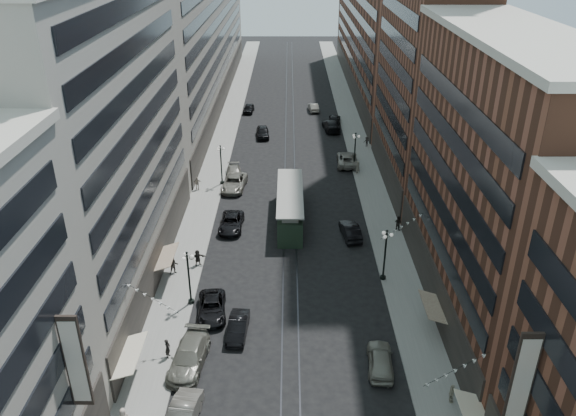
{
  "coord_description": "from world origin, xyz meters",
  "views": [
    {
      "loc": [
        -0.13,
        -14.56,
        31.43
      ],
      "look_at": [
        -0.23,
        37.95,
        5.0
      ],
      "focal_mm": 35.0,
      "sensor_mm": 36.0,
      "label": 1
    }
  ],
  "objects_px": {
    "pedestrian_5": "(198,258)",
    "car_7": "(231,223)",
    "pedestrian_7": "(398,223)",
    "lamppost_sw_far": "(189,276)",
    "car_extra_2": "(189,357)",
    "lamppost_se_far": "(385,253)",
    "pedestrian_9": "(367,142)",
    "car_5": "(238,327)",
    "car_12": "(334,119)",
    "pedestrian_2": "(174,265)",
    "lamppost_sw_mid": "(221,163)",
    "pedestrian_4": "(452,394)",
    "lamppost_se_mid": "(355,150)",
    "car_11": "(347,159)",
    "car_13": "(263,132)",
    "pedestrian_8": "(357,167)",
    "pedestrian_6": "(197,183)",
    "car_extra_0": "(234,183)",
    "car_2": "(212,308)",
    "car_10": "(350,231)",
    "car_14": "(313,107)",
    "streetcar": "(290,207)",
    "car_9": "(249,109)",
    "car_extra_1": "(331,125)",
    "car_8": "(234,173)",
    "car_4": "(380,360)",
    "pedestrian_extra_0": "(168,348)"
  },
  "relations": [
    {
      "from": "car_8",
      "to": "pedestrian_8",
      "type": "xyz_separation_m",
      "value": [
        17.3,
        1.08,
        0.37
      ]
    },
    {
      "from": "lamppost_sw_mid",
      "to": "pedestrian_4",
      "type": "relative_size",
      "value": 3.46
    },
    {
      "from": "lamppost_se_mid",
      "to": "pedestrian_6",
      "type": "relative_size",
      "value": 3.06
    },
    {
      "from": "car_12",
      "to": "lamppost_sw_mid",
      "type": "bearing_deg",
      "value": 64.04
    },
    {
      "from": "car_5",
      "to": "car_extra_0",
      "type": "bearing_deg",
      "value": 98.86
    },
    {
      "from": "lamppost_sw_far",
      "to": "pedestrian_2",
      "type": "distance_m",
      "value": 5.86
    },
    {
      "from": "lamppost_se_far",
      "to": "pedestrian_9",
      "type": "relative_size",
      "value": 3.42
    },
    {
      "from": "car_2",
      "to": "car_11",
      "type": "relative_size",
      "value": 0.85
    },
    {
      "from": "pedestrian_6",
      "to": "car_8",
      "type": "bearing_deg",
      "value": -152.53
    },
    {
      "from": "pedestrian_2",
      "to": "car_extra_0",
      "type": "distance_m",
      "value": 21.13
    },
    {
      "from": "car_12",
      "to": "streetcar",
      "type": "bearing_deg",
      "value": 84.68
    },
    {
      "from": "car_7",
      "to": "car_10",
      "type": "relative_size",
      "value": 1.14
    },
    {
      "from": "car_14",
      "to": "pedestrian_9",
      "type": "height_order",
      "value": "pedestrian_9"
    },
    {
      "from": "lamppost_sw_mid",
      "to": "pedestrian_4",
      "type": "bearing_deg",
      "value": -61.81
    },
    {
      "from": "lamppost_sw_far",
      "to": "lamppost_sw_mid",
      "type": "bearing_deg",
      "value": 90.0
    },
    {
      "from": "car_12",
      "to": "car_extra_1",
      "type": "distance_m",
      "value": 4.05
    },
    {
      "from": "pedestrian_6",
      "to": "pedestrian_8",
      "type": "distance_m",
      "value": 22.4
    },
    {
      "from": "car_5",
      "to": "car_12",
      "type": "relative_size",
      "value": 0.89
    },
    {
      "from": "pedestrian_2",
      "to": "car_9",
      "type": "relative_size",
      "value": 0.43
    },
    {
      "from": "lamppost_se_mid",
      "to": "car_11",
      "type": "xyz_separation_m",
      "value": [
        -0.8,
        2.13,
        -2.23
      ]
    },
    {
      "from": "car_5",
      "to": "streetcar",
      "type": "bearing_deg",
      "value": 81.14
    },
    {
      "from": "pedestrian_2",
      "to": "car_extra_2",
      "type": "xyz_separation_m",
      "value": [
        3.61,
        -13.09,
        -0.2
      ]
    },
    {
      "from": "car_7",
      "to": "car_extra_0",
      "type": "distance_m",
      "value": 11.08
    },
    {
      "from": "car_10",
      "to": "pedestrian_5",
      "type": "relative_size",
      "value": 2.86
    },
    {
      "from": "streetcar",
      "to": "car_10",
      "type": "distance_m",
      "value": 7.96
    },
    {
      "from": "car_2",
      "to": "car_10",
      "type": "distance_m",
      "value": 19.83
    },
    {
      "from": "car_12",
      "to": "pedestrian_8",
      "type": "xyz_separation_m",
      "value": [
        1.55,
        -23.18,
        0.36
      ]
    },
    {
      "from": "pedestrian_8",
      "to": "pedestrian_9",
      "type": "height_order",
      "value": "pedestrian_8"
    },
    {
      "from": "pedestrian_4",
      "to": "car_8",
      "type": "height_order",
      "value": "pedestrian_4"
    },
    {
      "from": "car_extra_2",
      "to": "lamppost_sw_mid",
      "type": "bearing_deg",
      "value": 97.94
    },
    {
      "from": "pedestrian_5",
      "to": "pedestrian_7",
      "type": "xyz_separation_m",
      "value": [
        21.92,
        7.63,
        0.01
      ]
    },
    {
      "from": "pedestrian_4",
      "to": "car_extra_0",
      "type": "height_order",
      "value": "pedestrian_4"
    },
    {
      "from": "car_10",
      "to": "pedestrian_extra_0",
      "type": "distance_m",
      "value": 26.02
    },
    {
      "from": "car_11",
      "to": "car_13",
      "type": "relative_size",
      "value": 1.23
    },
    {
      "from": "car_8",
      "to": "pedestrian_9",
      "type": "distance_m",
      "value": 23.34
    },
    {
      "from": "pedestrian_4",
      "to": "car_14",
      "type": "distance_m",
      "value": 73.32
    },
    {
      "from": "car_7",
      "to": "pedestrian_6",
      "type": "relative_size",
      "value": 3.1
    },
    {
      "from": "car_9",
      "to": "car_5",
      "type": "bearing_deg",
      "value": -82.69
    },
    {
      "from": "car_10",
      "to": "pedestrian_8",
      "type": "distance_m",
      "value": 18.02
    },
    {
      "from": "lamppost_se_mid",
      "to": "pedestrian_6",
      "type": "xyz_separation_m",
      "value": [
        -21.45,
        -6.92,
        -2.04
      ]
    },
    {
      "from": "car_2",
      "to": "car_9",
      "type": "bearing_deg",
      "value": 84.54
    },
    {
      "from": "car_12",
      "to": "pedestrian_2",
      "type": "bearing_deg",
      "value": 74.88
    },
    {
      "from": "car_13",
      "to": "pedestrian_7",
      "type": "xyz_separation_m",
      "value": [
        16.92,
        -32.01,
        0.16
      ]
    },
    {
      "from": "lamppost_sw_far",
      "to": "car_11",
      "type": "relative_size",
      "value": 0.89
    },
    {
      "from": "car_13",
      "to": "pedestrian_9",
      "type": "relative_size",
      "value": 3.14
    },
    {
      "from": "pedestrian_5",
      "to": "car_7",
      "type": "bearing_deg",
      "value": 48.34
    },
    {
      "from": "pedestrian_2",
      "to": "car_extra_0",
      "type": "relative_size",
      "value": 0.31
    },
    {
      "from": "car_4",
      "to": "pedestrian_7",
      "type": "bearing_deg",
      "value": -98.51
    },
    {
      "from": "car_8",
      "to": "car_extra_0",
      "type": "distance_m",
      "value": 3.77
    },
    {
      "from": "lamppost_sw_far",
      "to": "car_extra_2",
      "type": "distance_m",
      "value": 8.53
    }
  ]
}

